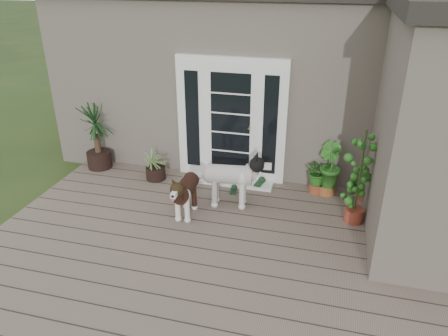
# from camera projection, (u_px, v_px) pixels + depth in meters

# --- Properties ---
(deck) EXTENTS (6.20, 4.60, 0.12)m
(deck) POSITION_uv_depth(u_px,v_px,m) (206.00, 253.00, 5.77)
(deck) COLOR #6B5B4C
(deck) RESTS_ON ground
(house_main) EXTENTS (7.40, 4.00, 3.10)m
(house_main) POSITION_uv_depth(u_px,v_px,m) (264.00, 74.00, 8.83)
(house_main) COLOR #665E54
(house_main) RESTS_ON ground
(house_wing) EXTENTS (1.60, 2.40, 3.10)m
(house_wing) POSITION_uv_depth(u_px,v_px,m) (446.00, 142.00, 5.42)
(house_wing) COLOR #665E54
(house_wing) RESTS_ON ground
(door_unit) EXTENTS (1.90, 0.14, 2.15)m
(door_unit) POSITION_uv_depth(u_px,v_px,m) (231.00, 120.00, 7.24)
(door_unit) COLOR white
(door_unit) RESTS_ON deck
(door_step) EXTENTS (1.60, 0.40, 0.05)m
(door_step) POSITION_uv_depth(u_px,v_px,m) (228.00, 180.00, 7.52)
(door_step) COLOR white
(door_step) RESTS_ON deck
(brindle_dog) EXTENTS (0.37, 0.82, 0.68)m
(brindle_dog) POSITION_uv_depth(u_px,v_px,m) (186.00, 195.00, 6.39)
(brindle_dog) COLOR #331B12
(brindle_dog) RESTS_ON deck
(white_dog) EXTENTS (0.99, 0.52, 0.79)m
(white_dog) POSITION_uv_depth(u_px,v_px,m) (229.00, 183.00, 6.63)
(white_dog) COLOR white
(white_dog) RESTS_ON deck
(spider_plant) EXTENTS (0.65, 0.65, 0.62)m
(spider_plant) POSITION_uv_depth(u_px,v_px,m) (155.00, 163.00, 7.50)
(spider_plant) COLOR #97B972
(spider_plant) RESTS_ON deck
(yucca) EXTENTS (1.03, 1.03, 1.24)m
(yucca) POSITION_uv_depth(u_px,v_px,m) (96.00, 137.00, 7.81)
(yucca) COLOR black
(yucca) RESTS_ON deck
(herb_a) EXTENTS (0.55, 0.55, 0.54)m
(herb_a) POSITION_uv_depth(u_px,v_px,m) (317.00, 178.00, 7.06)
(herb_a) COLOR #194E16
(herb_a) RESTS_ON deck
(herb_b) EXTENTS (0.63, 0.63, 0.68)m
(herb_b) POSITION_uv_depth(u_px,v_px,m) (328.00, 175.00, 6.99)
(herb_b) COLOR #1A5117
(herb_b) RESTS_ON deck
(herb_c) EXTENTS (0.41, 0.41, 0.48)m
(herb_c) POSITION_uv_depth(u_px,v_px,m) (368.00, 185.00, 6.89)
(herb_c) COLOR #254F16
(herb_c) RESTS_ON deck
(sapling) EXTENTS (0.45, 0.45, 1.51)m
(sapling) POSITION_uv_depth(u_px,v_px,m) (360.00, 176.00, 6.05)
(sapling) COLOR #2C621C
(sapling) RESTS_ON deck
(clog_left) EXTENTS (0.22, 0.36, 0.10)m
(clog_left) POSITION_uv_depth(u_px,v_px,m) (260.00, 183.00, 7.36)
(clog_left) COLOR #133118
(clog_left) RESTS_ON deck
(clog_right) EXTENTS (0.14, 0.27, 0.08)m
(clog_right) POSITION_uv_depth(u_px,v_px,m) (234.00, 190.00, 7.17)
(clog_right) COLOR black
(clog_right) RESTS_ON deck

